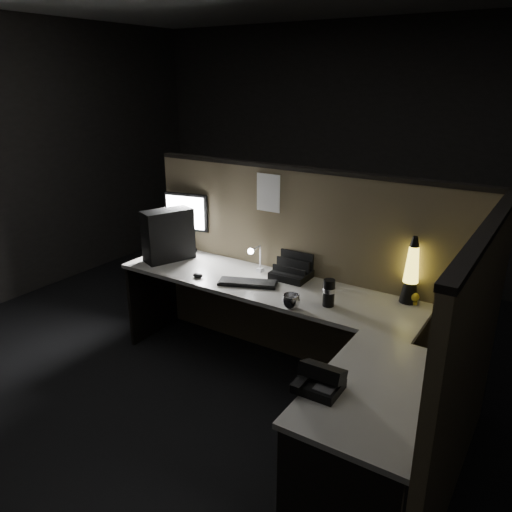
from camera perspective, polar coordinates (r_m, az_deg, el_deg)
The scene contains 17 objects.
floor at distance 3.48m, azimuth -2.42°, elevation -18.08°, with size 6.00×6.00×0.00m, color black.
room_shell at distance 2.79m, azimuth -2.91°, elevation 9.17°, with size 6.00×6.00×6.00m.
partition_back at distance 3.80m, azimuth 5.49°, elevation -1.63°, with size 2.66×0.06×1.50m, color brown.
partition_right at distance 2.72m, azimuth 22.86°, elevation -12.49°, with size 0.06×1.66×1.50m, color brown.
desk at distance 3.25m, azimuth 2.64°, elevation -8.72°, with size 2.60×1.60×0.73m.
pc_tower at distance 4.06m, azimuth -10.00°, elevation 2.37°, with size 0.18×0.39×0.41m, color black.
monitor at distance 4.22m, azimuth -7.93°, elevation 4.47°, with size 0.38×0.17×0.50m.
keyboard at distance 3.58m, azimuth -0.94°, elevation -3.10°, with size 0.42×0.14×0.02m, color black.
mouse at distance 3.72m, azimuth -6.67°, elevation -2.22°, with size 0.08×0.06×0.03m, color black.
clip_lamp at distance 3.71m, azimuth -0.05°, elevation -0.22°, with size 0.04×0.18×0.23m.
organizer at distance 3.70m, azimuth 4.15°, elevation -1.80°, with size 0.27×0.24×0.20m.
lava_lamp at distance 3.39m, azimuth 17.30°, elevation -2.12°, with size 0.12×0.12×0.45m.
travel_mug at distance 3.26m, azimuth 8.32°, elevation -4.18°, with size 0.08×0.08×0.18m, color black.
steel_mug at distance 3.22m, azimuth 4.05°, elevation -5.20°, with size 0.12×0.12×0.09m, color silver.
figurine at distance 3.42m, azimuth 17.68°, elevation -4.49°, with size 0.06×0.06×0.06m, color gold.
pinned_paper at distance 3.75m, azimuth 1.42°, elevation 7.23°, with size 0.20×0.00×0.28m, color white.
desk_phone at distance 2.46m, azimuth 7.24°, elevation -13.85°, with size 0.21×0.23×0.13m.
Camera 1 is at (1.60, -2.23, 2.13)m, focal length 35.00 mm.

